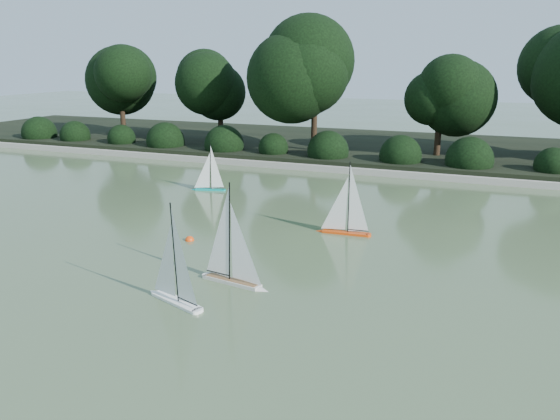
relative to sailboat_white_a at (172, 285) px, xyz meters
name	(u,v)px	position (x,y,z in m)	size (l,w,h in m)	color
ground	(277,298)	(1.32, 0.64, -0.25)	(80.00, 80.00, 0.00)	#415231
pond_coping	(391,173)	(1.32, 9.64, -0.16)	(40.00, 0.35, 0.18)	gray
far_bank	(412,150)	(1.32, 13.64, -0.10)	(40.00, 8.00, 0.30)	black
tree_line	(450,81)	(2.56, 12.07, 2.40)	(26.31, 3.93, 4.39)	black
shrub_hedge	(398,156)	(1.32, 10.54, 0.20)	(29.10, 1.10, 1.10)	black
sailboat_white_a	(172,285)	(0.00, 0.00, 0.00)	(1.12, 0.55, 1.56)	white
sailboat_white_b	(236,268)	(0.58, 0.87, 0.01)	(1.21, 0.38, 1.65)	beige
sailboat_orange	(342,222)	(1.40, 3.87, -0.01)	(1.12, 0.23, 1.52)	#E2410B
sailboat_teal	(207,183)	(-2.81, 6.12, -0.04)	(0.94, 0.36, 1.28)	#089991
race_buoy	(190,240)	(-1.15, 2.41, -0.25)	(0.17, 0.17, 0.17)	#F2430C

